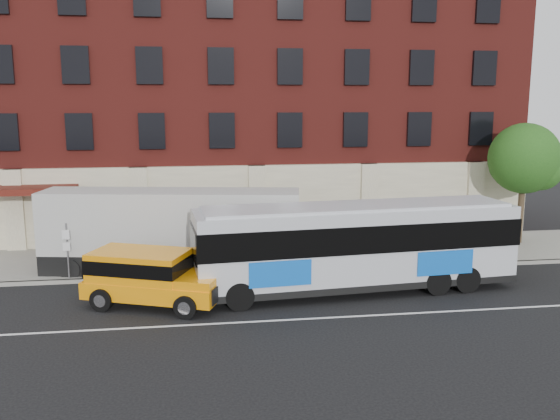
{
  "coord_description": "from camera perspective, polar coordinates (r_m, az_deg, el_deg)",
  "views": [
    {
      "loc": [
        -3.28,
        -18.96,
        7.5
      ],
      "look_at": [
        0.3,
        5.5,
        2.95
      ],
      "focal_mm": 38.54,
      "sensor_mm": 36.0,
      "label": 1
    }
  ],
  "objects": [
    {
      "name": "ground",
      "position": [
        20.65,
        1.41,
        -10.86
      ],
      "size": [
        120.0,
        120.0,
        0.0
      ],
      "primitive_type": "plane",
      "color": "black",
      "rests_on": "ground"
    },
    {
      "name": "shipping_container",
      "position": [
        26.4,
        -10.26,
        -2.17
      ],
      "size": [
        11.24,
        4.12,
        3.67
      ],
      "color": "black",
      "rests_on": "ground"
    },
    {
      "name": "lane_line",
      "position": [
        21.11,
        1.18,
        -10.36
      ],
      "size": [
        60.0,
        0.12,
        0.01
      ],
      "primitive_type": "cube",
      "color": "silver",
      "rests_on": "ground"
    },
    {
      "name": "sign_pole",
      "position": [
        26.35,
        -19.55,
        -3.45
      ],
      "size": [
        0.3,
        0.2,
        2.5
      ],
      "color": "slate",
      "rests_on": "ground"
    },
    {
      "name": "city_bus",
      "position": [
        23.8,
        7.25,
        -3.2
      ],
      "size": [
        12.9,
        3.78,
        3.48
      ],
      "color": "#B5B9C0",
      "rests_on": "ground"
    },
    {
      "name": "kerb",
      "position": [
        26.25,
        -0.81,
        -6.0
      ],
      "size": [
        60.0,
        0.25,
        0.15
      ],
      "primitive_type": "cube",
      "color": "gray",
      "rests_on": "ground"
    },
    {
      "name": "sidewalk",
      "position": [
        29.11,
        -1.59,
        -4.34
      ],
      "size": [
        60.0,
        6.0,
        0.15
      ],
      "primitive_type": "cube",
      "color": "gray",
      "rests_on": "ground"
    },
    {
      "name": "yellow_suv",
      "position": [
        22.72,
        -12.38,
        -6.0
      ],
      "size": [
        5.43,
        3.8,
        2.03
      ],
      "color": "orange",
      "rests_on": "ground"
    },
    {
      "name": "street_tree",
      "position": [
        33.19,
        22.24,
        4.31
      ],
      "size": [
        3.6,
        3.6,
        6.2
      ],
      "color": "#35291A",
      "rests_on": "sidewalk"
    },
    {
      "name": "building",
      "position": [
        36.03,
        -3.17,
        10.55
      ],
      "size": [
        30.0,
        12.1,
        15.0
      ],
      "color": "maroon",
      "rests_on": "sidewalk"
    }
  ]
}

